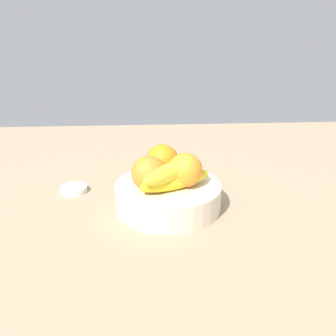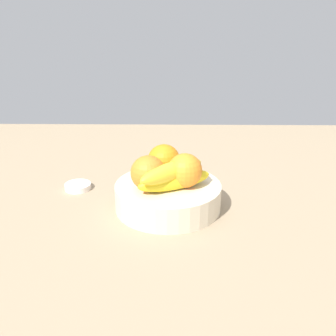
{
  "view_description": "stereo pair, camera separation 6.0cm",
  "coord_description": "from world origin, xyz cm",
  "px_view_note": "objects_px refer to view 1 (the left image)",
  "views": [
    {
      "loc": [
        1.49,
        81.3,
        43.86
      ],
      "look_at": [
        -3.29,
        -2.27,
        9.77
      ],
      "focal_mm": 44.21,
      "sensor_mm": 36.0,
      "label": 1
    },
    {
      "loc": [
        -4.51,
        81.43,
        43.86
      ],
      "look_at": [
        -3.29,
        -2.27,
        9.77
      ],
      "focal_mm": 44.21,
      "sensor_mm": 36.0,
      "label": 2
    }
  ],
  "objects_px": {
    "orange_front_left": "(162,161)",
    "orange_center": "(185,170)",
    "banana_bunch": "(174,175)",
    "jar_lid": "(74,189)",
    "fruit_bowl": "(168,196)",
    "orange_front_right": "(149,173)"
  },
  "relations": [
    {
      "from": "orange_front_left",
      "to": "orange_center",
      "type": "relative_size",
      "value": 1.0
    },
    {
      "from": "banana_bunch",
      "to": "jar_lid",
      "type": "height_order",
      "value": "banana_bunch"
    },
    {
      "from": "fruit_bowl",
      "to": "jar_lid",
      "type": "bearing_deg",
      "value": -23.31
    },
    {
      "from": "fruit_bowl",
      "to": "banana_bunch",
      "type": "bearing_deg",
      "value": 119.33
    },
    {
      "from": "orange_front_right",
      "to": "jar_lid",
      "type": "distance_m",
      "value": 0.24
    },
    {
      "from": "fruit_bowl",
      "to": "banana_bunch",
      "type": "height_order",
      "value": "banana_bunch"
    },
    {
      "from": "orange_center",
      "to": "jar_lid",
      "type": "distance_m",
      "value": 0.3
    },
    {
      "from": "orange_front_right",
      "to": "banana_bunch",
      "type": "xyz_separation_m",
      "value": [
        -0.05,
        0.0,
        -0.01
      ]
    },
    {
      "from": "fruit_bowl",
      "to": "jar_lid",
      "type": "distance_m",
      "value": 0.25
    },
    {
      "from": "orange_front_left",
      "to": "orange_front_right",
      "type": "height_order",
      "value": "same"
    },
    {
      "from": "fruit_bowl",
      "to": "banana_bunch",
      "type": "relative_size",
      "value": 1.39
    },
    {
      "from": "orange_front_right",
      "to": "jar_lid",
      "type": "bearing_deg",
      "value": -32.32
    },
    {
      "from": "fruit_bowl",
      "to": "banana_bunch",
      "type": "xyz_separation_m",
      "value": [
        -0.01,
        0.02,
        0.06
      ]
    },
    {
      "from": "orange_center",
      "to": "jar_lid",
      "type": "relative_size",
      "value": 1.17
    },
    {
      "from": "orange_front_left",
      "to": "banana_bunch",
      "type": "distance_m",
      "value": 0.08
    },
    {
      "from": "orange_center",
      "to": "banana_bunch",
      "type": "bearing_deg",
      "value": 26.28
    },
    {
      "from": "orange_front_left",
      "to": "banana_bunch",
      "type": "relative_size",
      "value": 0.44
    },
    {
      "from": "fruit_bowl",
      "to": "orange_center",
      "type": "distance_m",
      "value": 0.08
    },
    {
      "from": "jar_lid",
      "to": "orange_center",
      "type": "bearing_deg",
      "value": 158.05
    },
    {
      "from": "fruit_bowl",
      "to": "orange_front_right",
      "type": "height_order",
      "value": "orange_front_right"
    },
    {
      "from": "fruit_bowl",
      "to": "banana_bunch",
      "type": "distance_m",
      "value": 0.06
    },
    {
      "from": "orange_front_left",
      "to": "banana_bunch",
      "type": "bearing_deg",
      "value": 106.99
    }
  ]
}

